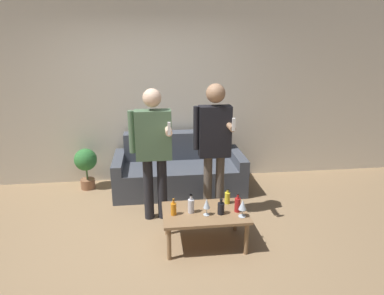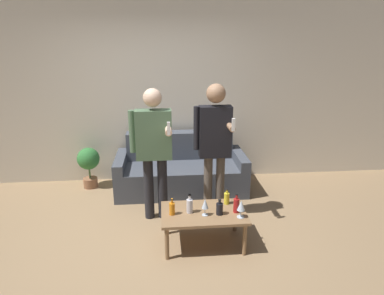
{
  "view_description": "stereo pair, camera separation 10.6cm",
  "coord_description": "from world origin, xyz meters",
  "px_view_note": "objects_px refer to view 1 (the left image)",
  "views": [
    {
      "loc": [
        -0.01,
        -3.19,
        2.15
      ],
      "look_at": [
        0.44,
        0.53,
        0.95
      ],
      "focal_mm": 32.0,
      "sensor_mm": 36.0,
      "label": 1
    },
    {
      "loc": [
        0.1,
        -3.2,
        2.15
      ],
      "look_at": [
        0.44,
        0.53,
        0.95
      ],
      "focal_mm": 32.0,
      "sensor_mm": 36.0,
      "label": 2
    }
  ],
  "objects_px": {
    "person_standing_right": "(214,140)",
    "person_standing_left": "(153,145)",
    "bottle_orange": "(238,204)",
    "coffee_table": "(205,215)",
    "couch": "(179,170)"
  },
  "relations": [
    {
      "from": "bottle_orange",
      "to": "person_standing_right",
      "type": "relative_size",
      "value": 0.13
    },
    {
      "from": "coffee_table",
      "to": "person_standing_left",
      "type": "relative_size",
      "value": 0.56
    },
    {
      "from": "bottle_orange",
      "to": "person_standing_left",
      "type": "bearing_deg",
      "value": 141.71
    },
    {
      "from": "coffee_table",
      "to": "bottle_orange",
      "type": "bearing_deg",
      "value": -6.08
    },
    {
      "from": "person_standing_right",
      "to": "coffee_table",
      "type": "bearing_deg",
      "value": -108.57
    },
    {
      "from": "coffee_table",
      "to": "person_standing_left",
      "type": "height_order",
      "value": "person_standing_left"
    },
    {
      "from": "bottle_orange",
      "to": "couch",
      "type": "bearing_deg",
      "value": 108.06
    },
    {
      "from": "coffee_table",
      "to": "person_standing_right",
      "type": "height_order",
      "value": "person_standing_right"
    },
    {
      "from": "coffee_table",
      "to": "person_standing_right",
      "type": "bearing_deg",
      "value": 71.43
    },
    {
      "from": "person_standing_right",
      "to": "bottle_orange",
      "type": "bearing_deg",
      "value": -76.91
    },
    {
      "from": "bottle_orange",
      "to": "person_standing_right",
      "type": "distance_m",
      "value": 0.83
    },
    {
      "from": "couch",
      "to": "person_standing_right",
      "type": "bearing_deg",
      "value": -68.65
    },
    {
      "from": "couch",
      "to": "person_standing_right",
      "type": "distance_m",
      "value": 1.21
    },
    {
      "from": "person_standing_right",
      "to": "person_standing_left",
      "type": "bearing_deg",
      "value": 175.6
    },
    {
      "from": "couch",
      "to": "person_standing_right",
      "type": "xyz_separation_m",
      "value": [
        0.35,
        -0.9,
        0.72
      ]
    }
  ]
}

